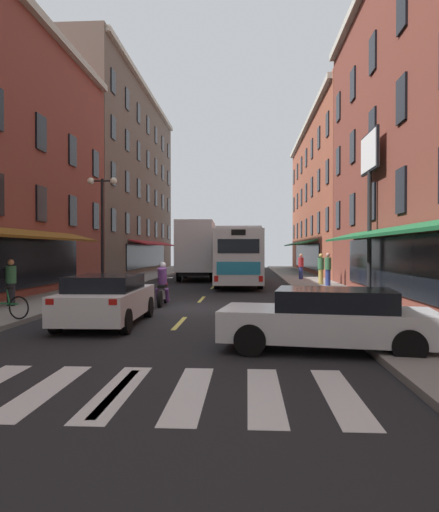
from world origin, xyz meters
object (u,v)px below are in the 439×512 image
object	(u,v)px
pedestrian_mid	(321,268)
pedestrian_far	(301,266)
box_truck	(197,250)
billboard_sign	(370,174)
transit_bus	(239,256)
pedestrian_near	(10,281)
bicycle_near	(3,306)
sedan_near	(329,319)
motorcycle_rider	(163,287)
sedan_far	(209,265)
sedan_mid	(107,299)
street_lamp_twin	(102,229)
pedestrian_rear	(328,269)

from	to	relation	value
pedestrian_mid	pedestrian_far	xyz separation A→B (m)	(-0.60, 4.71, -0.03)
box_truck	pedestrian_far	distance (m)	7.26
billboard_sign	transit_bus	xyz separation A→B (m)	(-5.63, 8.75, -3.56)
pedestrian_near	bicycle_near	bearing A→B (deg)	48.22
sedan_near	motorcycle_rider	size ratio (longest dim) A/B	2.22
billboard_sign	box_truck	distance (m)	15.67
billboard_sign	sedan_far	distance (m)	26.20
sedan_mid	pedestrian_near	world-z (taller)	pedestrian_near
sedan_near	pedestrian_near	size ratio (longest dim) A/B	2.80
box_truck	motorcycle_rider	bearing A→B (deg)	-88.84
transit_bus	pedestrian_mid	distance (m)	5.03
pedestrian_mid	box_truck	bearing A→B (deg)	-35.45
sedan_mid	bicycle_near	size ratio (longest dim) A/B	2.60
sedan_far	motorcycle_rider	distance (m)	26.58
street_lamp_twin	pedestrian_mid	bearing A→B (deg)	26.18
pedestrian_far	sedan_mid	bearing A→B (deg)	98.13
billboard_sign	pedestrian_rear	world-z (taller)	billboard_sign
box_truck	street_lamp_twin	xyz separation A→B (m)	(-3.33, -10.86, 1.04)
transit_bus	pedestrian_mid	bearing A→B (deg)	-17.20
pedestrian_mid	bicycle_near	bearing A→B (deg)	51.17
pedestrian_far	street_lamp_twin	size ratio (longest dim) A/B	0.32
motorcycle_rider	street_lamp_twin	distance (m)	6.02
sedan_far	pedestrian_near	xyz separation A→B (m)	(-4.72, -28.17, 0.30)
motorcycle_rider	pedestrian_near	distance (m)	5.38
sedan_far	transit_bus	bearing A→B (deg)	-78.74
box_truck	pedestrian_rear	size ratio (longest dim) A/B	4.16
billboard_sign	bicycle_near	xyz separation A→B (m)	(-12.09, -6.91, -4.80)
pedestrian_mid	pedestrian_rear	distance (m)	1.06
billboard_sign	street_lamp_twin	size ratio (longest dim) A/B	1.28
sedan_far	street_lamp_twin	world-z (taller)	street_lamp_twin
sedan_mid	motorcycle_rider	world-z (taller)	motorcycle_rider
sedan_near	sedan_far	world-z (taller)	sedan_far
sedan_near	pedestrian_far	bearing A→B (deg)	84.98
sedan_near	pedestrian_mid	world-z (taller)	pedestrian_mid
billboard_sign	sedan_near	world-z (taller)	billboard_sign
box_truck	sedan_near	world-z (taller)	box_truck
bicycle_near	pedestrian_near	bearing A→B (deg)	114.14
sedan_mid	sedan_far	distance (m)	31.22
pedestrian_far	sedan_far	bearing A→B (deg)	-29.49
motorcycle_rider	bicycle_near	world-z (taller)	motorcycle_rider
transit_bus	pedestrian_rear	distance (m)	5.62
sedan_mid	street_lamp_twin	bearing A→B (deg)	108.20
transit_bus	sedan_mid	world-z (taller)	transit_bus
pedestrian_near	pedestrian_mid	xyz separation A→B (m)	(12.57, 11.18, 0.05)
transit_bus	pedestrian_near	world-z (taller)	transit_bus
sedan_far	street_lamp_twin	size ratio (longest dim) A/B	0.84
pedestrian_near	street_lamp_twin	size ratio (longest dim) A/B	0.30
sedan_far	sedan_near	bearing A→B (deg)	-81.19
motorcycle_rider	pedestrian_rear	bearing A→B (deg)	48.11
motorcycle_rider	bicycle_near	bearing A→B (deg)	-129.40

